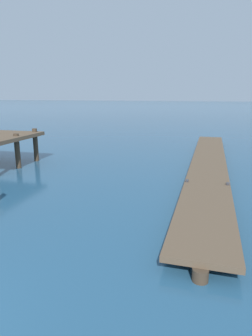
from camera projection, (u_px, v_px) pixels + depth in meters
name	position (u px, v px, depth m)	size (l,w,h in m)	color
floating_dock	(208.00, 164.00, 15.78)	(2.89, 20.58, 0.53)	brown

